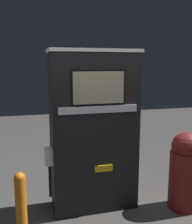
% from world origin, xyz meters
% --- Properties ---
extents(ground_plane, '(14.00, 14.00, 0.00)m').
position_xyz_m(ground_plane, '(0.00, 0.00, 0.00)').
color(ground_plane, '#423F3D').
extents(gas_pump, '(1.18, 0.49, 2.04)m').
position_xyz_m(gas_pump, '(-0.00, 0.23, 1.03)').
color(gas_pump, black).
rests_on(gas_pump, ground_plane).
extents(safety_bollard, '(0.11, 0.11, 0.81)m').
position_xyz_m(safety_bollard, '(-0.91, -0.37, 0.43)').
color(safety_bollard, orange).
rests_on(safety_bollard, ground_plane).
extents(trash_bin, '(0.40, 0.40, 1.02)m').
position_xyz_m(trash_bin, '(1.12, -0.13, 0.52)').
color(trash_bin, maroon).
rests_on(trash_bin, ground_plane).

